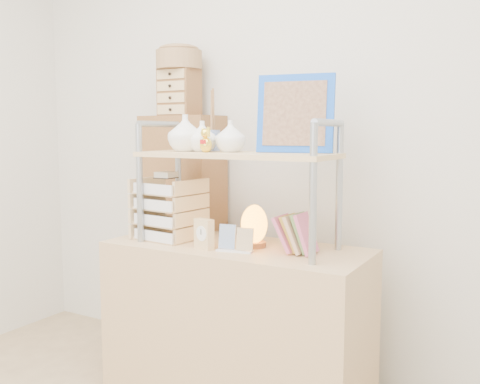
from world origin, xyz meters
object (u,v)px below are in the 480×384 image
object	(u,v)px
desk	(236,325)
salt_lamp	(254,225)
cabinet	(183,236)
letter_tray	(167,212)

from	to	relation	value
desk	salt_lamp	size ratio (longest dim) A/B	6.30
cabinet	letter_tray	world-z (taller)	cabinet
cabinet	letter_tray	bearing A→B (deg)	-60.28
cabinet	desk	bearing A→B (deg)	-29.86
desk	cabinet	xyz separation A→B (m)	(-0.56, 0.37, 0.30)
letter_tray	salt_lamp	bearing A→B (deg)	6.18
salt_lamp	desk	bearing A→B (deg)	-167.85
cabinet	letter_tray	size ratio (longest dim) A/B	4.16
desk	letter_tray	size ratio (longest dim) A/B	3.70
cabinet	salt_lamp	xyz separation A→B (m)	(0.65, -0.35, 0.17)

